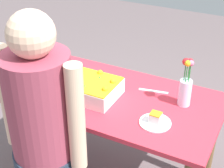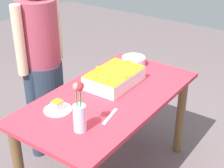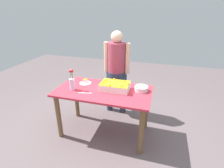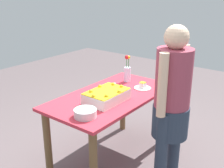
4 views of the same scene
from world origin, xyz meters
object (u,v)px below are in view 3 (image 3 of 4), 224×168
(cake_knife, at_px, (85,93))
(sheet_cake, at_px, (115,86))
(flower_vase, at_px, (72,82))
(serving_plate_with_slice, at_px, (85,82))
(person_standing, at_px, (117,68))
(fruit_bowl, at_px, (141,89))

(cake_knife, bearing_deg, sheet_cake, -159.76)
(cake_knife, relative_size, flower_vase, 0.62)
(cake_knife, bearing_deg, flower_vase, -25.63)
(serving_plate_with_slice, height_order, person_standing, person_standing)
(serving_plate_with_slice, height_order, flower_vase, flower_vase)
(serving_plate_with_slice, xyz_separation_m, person_standing, (0.37, 0.51, 0.10))
(serving_plate_with_slice, xyz_separation_m, fruit_bowl, (0.87, -0.02, 0.02))
(person_standing, bearing_deg, sheet_cake, 12.96)
(serving_plate_with_slice, distance_m, person_standing, 0.64)
(sheet_cake, distance_m, person_standing, 0.62)
(flower_vase, height_order, fruit_bowl, flower_vase)
(serving_plate_with_slice, bearing_deg, cake_knife, -66.95)
(flower_vase, xyz_separation_m, fruit_bowl, (0.96, 0.24, -0.09))
(serving_plate_with_slice, distance_m, fruit_bowl, 0.87)
(person_standing, bearing_deg, serving_plate_with_slice, -35.57)
(serving_plate_with_slice, distance_m, flower_vase, 0.29)
(sheet_cake, relative_size, fruit_bowl, 2.16)
(sheet_cake, distance_m, cake_knife, 0.44)
(serving_plate_with_slice, relative_size, person_standing, 0.12)
(serving_plate_with_slice, xyz_separation_m, flower_vase, (-0.08, -0.26, 0.10))
(serving_plate_with_slice, bearing_deg, sheet_cake, -9.77)
(cake_knife, distance_m, flower_vase, 0.25)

